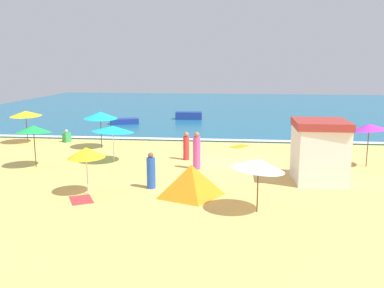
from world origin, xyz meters
The scene contains 22 objects.
ground_plane centered at (0.00, 0.00, 0.00)m, with size 60.00×60.00×0.00m, color #EDBC60.
ocean_water centered at (0.00, 28.00, 0.05)m, with size 60.00×44.00×0.10m, color #196084.
wave_breaker_foam centered at (0.00, 6.30, 0.10)m, with size 57.00×0.70×0.01m, color white.
lifeguard_cabana centered at (4.34, -3.12, 1.44)m, with size 2.38×2.56×2.84m.
beach_umbrella_0 centered at (-8.03, 3.09, 2.13)m, with size 3.02×3.02×2.38m.
beach_umbrella_1 centered at (7.41, -0.01, 2.10)m, with size 2.24×2.23×2.37m.
beach_umbrella_2 centered at (-13.57, 4.15, 2.03)m, with size 2.46×2.47×2.25m.
beach_umbrella_4 centered at (-5.56, -6.16, 1.77)m, with size 2.15×2.15×2.01m.
beach_umbrella_5 centered at (-6.14, -0.51, 1.85)m, with size 3.23×3.23×2.10m.
beach_umbrella_6 centered at (-9.88, -2.06, 2.01)m, with size 2.24×2.26×2.30m.
beach_umbrella_7 centered at (1.37, -7.55, 1.81)m, with size 2.45×2.43×2.11m.
beach_tent centered at (-1.23, -6.04, 0.67)m, with size 2.55×2.36×1.34m.
beachgoer_2 centered at (4.35, 1.31, 0.38)m, with size 0.49×0.49×0.91m.
beachgoer_4 centered at (-11.11, 4.89, 0.36)m, with size 0.61×0.61×0.86m.
beachgoer_5 centered at (-3.10, -5.06, 0.73)m, with size 0.49×0.49×1.59m.
beachgoer_6 centered at (-2.24, 0.49, 0.76)m, with size 0.48×0.48×1.59m.
beachgoer_7 centered at (-1.46, -1.49, 0.91)m, with size 0.44×0.44×1.93m.
beach_towel_0 centered at (-5.56, -6.94, 0.01)m, with size 1.31×1.45×0.01m.
beach_towel_1 centered at (0.75, 4.58, 0.01)m, with size 1.45×1.50×0.01m.
beach_towel_3 centered at (5.63, -1.39, 0.01)m, with size 1.35×1.26×0.01m.
small_boat_0 centered at (-9.28, 13.08, 0.34)m, with size 2.67×1.88×0.48m.
small_boat_1 centered at (-4.01, 16.78, 0.45)m, with size 2.53×1.23×0.70m.
Camera 1 is at (0.58, -22.25, 5.40)m, focal length 38.94 mm.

